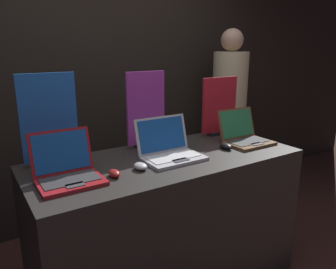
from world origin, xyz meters
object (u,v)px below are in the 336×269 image
object	(u,v)px
mouse_front	(114,173)
promo_stand_back	(219,108)
laptop_middle	(169,149)
laptop_back	(244,135)
promo_stand_middle	(146,111)
laptop_front	(67,170)
person_bystander	(228,117)
mouse_back	(226,146)
mouse_middle	(141,166)
promo_stand_front	(49,122)

from	to	relation	value
mouse_front	promo_stand_back	size ratio (longest dim) A/B	0.21
laptop_middle	laptop_back	bearing A→B (deg)	-1.11
promo_stand_middle	laptop_middle	bearing A→B (deg)	-90.00
mouse_front	promo_stand_back	xyz separation A→B (m)	(1.06, 0.38, 0.20)
laptop_front	laptop_middle	xyz separation A→B (m)	(0.65, 0.02, -0.00)
promo_stand_middle	person_bystander	size ratio (longest dim) A/B	0.29
laptop_front	mouse_back	bearing A→B (deg)	-1.89
laptop_middle	person_bystander	distance (m)	1.42
promo_stand_middle	person_bystander	world-z (taller)	person_bystander
mouse_front	promo_stand_back	distance (m)	1.15
laptop_front	person_bystander	world-z (taller)	person_bystander
promo_stand_middle	mouse_back	world-z (taller)	promo_stand_middle
mouse_front	mouse_middle	world-z (taller)	same
mouse_back	laptop_front	bearing A→B (deg)	178.11
mouse_middle	laptop_back	world-z (taller)	laptop_back
mouse_front	laptop_front	bearing A→B (deg)	159.58
promo_stand_back	person_bystander	distance (m)	0.77
laptop_back	person_bystander	distance (m)	0.95
promo_stand_front	person_bystander	world-z (taller)	person_bystander
promo_stand_front	mouse_middle	size ratio (longest dim) A/B	5.51
laptop_back	person_bystander	bearing A→B (deg)	54.16
mouse_back	promo_stand_back	distance (m)	0.44
promo_stand_middle	laptop_back	bearing A→B (deg)	-25.62
laptop_middle	promo_stand_back	xyz separation A→B (m)	(0.64, 0.27, 0.16)
laptop_front	laptop_middle	size ratio (longest dim) A/B	0.88
mouse_middle	laptop_back	size ratio (longest dim) A/B	0.30
laptop_back	mouse_back	distance (m)	0.22
laptop_back	mouse_front	bearing A→B (deg)	-175.07
promo_stand_back	laptop_front	bearing A→B (deg)	-167.25
laptop_middle	mouse_back	xyz separation A→B (m)	(0.43, -0.06, -0.04)
mouse_middle	promo_stand_back	size ratio (longest dim) A/B	0.22
mouse_middle	person_bystander	size ratio (longest dim) A/B	0.05
mouse_front	promo_stand_middle	distance (m)	0.62
promo_stand_back	promo_stand_middle	bearing A→B (deg)	177.86
person_bystander	laptop_back	bearing A→B (deg)	-125.84
mouse_middle	mouse_back	bearing A→B (deg)	2.42
promo_stand_back	laptop_middle	bearing A→B (deg)	-157.08
mouse_middle	person_bystander	world-z (taller)	person_bystander
mouse_middle	laptop_front	bearing A→B (deg)	170.84
promo_stand_front	mouse_middle	bearing A→B (deg)	-42.90
laptop_front	person_bystander	distance (m)	2.00
laptop_back	promo_stand_back	world-z (taller)	promo_stand_back
laptop_middle	mouse_middle	xyz separation A→B (m)	(-0.25, -0.08, -0.04)
promo_stand_front	mouse_middle	xyz separation A→B (m)	(0.40, -0.37, -0.24)
mouse_front	person_bystander	world-z (taller)	person_bystander
laptop_back	mouse_back	xyz separation A→B (m)	(-0.22, -0.04, -0.04)
promo_stand_middle	promo_stand_front	bearing A→B (deg)	-179.04
mouse_front	promo_stand_back	world-z (taller)	promo_stand_back
mouse_back	mouse_middle	bearing A→B (deg)	-177.58
mouse_front	promo_stand_front	bearing A→B (deg)	120.25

